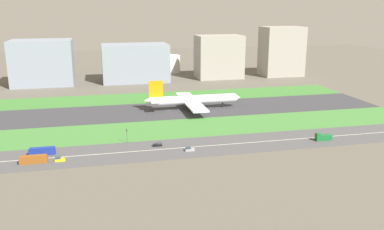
% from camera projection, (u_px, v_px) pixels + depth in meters
% --- Properties ---
extents(ground_plane, '(800.00, 800.00, 0.00)m').
position_uv_depth(ground_plane, '(170.00, 110.00, 263.78)').
color(ground_plane, '#5B564C').
extents(runway, '(280.00, 46.00, 0.10)m').
position_uv_depth(runway, '(170.00, 110.00, 263.77)').
color(runway, '#38383D').
rests_on(runway, ground_plane).
extents(grass_median_north, '(280.00, 36.00, 0.10)m').
position_uv_depth(grass_median_north, '(160.00, 97.00, 302.37)').
color(grass_median_north, '#3D7A33').
rests_on(grass_median_north, ground_plane).
extents(grass_median_south, '(280.00, 36.00, 0.10)m').
position_uv_depth(grass_median_south, '(182.00, 128.00, 225.16)').
color(grass_median_south, '#427F38').
rests_on(grass_median_south, ground_plane).
extents(highway, '(280.00, 28.00, 0.10)m').
position_uv_depth(highway, '(196.00, 147.00, 195.04)').
color(highway, '#4C4C4F').
rests_on(highway, ground_plane).
extents(highway_centerline, '(266.00, 0.50, 0.01)m').
position_uv_depth(highway_centerline, '(196.00, 147.00, 195.02)').
color(highway_centerline, silver).
rests_on(highway_centerline, highway).
extents(airliner, '(65.00, 56.00, 19.70)m').
position_uv_depth(airliner, '(191.00, 100.00, 265.33)').
color(airliner, white).
rests_on(airliner, runway).
extents(car_0, '(4.40, 1.80, 2.00)m').
position_uv_depth(car_0, '(158.00, 144.00, 195.68)').
color(car_0, black).
rests_on(car_0, highway).
extents(car_1, '(4.40, 1.80, 2.00)m').
position_uv_depth(car_1, '(189.00, 149.00, 189.16)').
color(car_1, '#99999E').
rests_on(car_1, highway).
extents(truck_0, '(8.40, 2.50, 4.00)m').
position_uv_depth(truck_0, '(323.00, 137.00, 203.92)').
color(truck_0, '#19662D').
rests_on(truck_0, highway).
extents(bus_1, '(11.60, 2.50, 3.50)m').
position_uv_depth(bus_1, '(33.00, 159.00, 174.05)').
color(bus_1, brown).
rests_on(bus_1, highway).
extents(car_2, '(4.40, 1.80, 2.00)m').
position_uv_depth(car_2, '(59.00, 159.00, 176.58)').
color(car_2, yellow).
rests_on(car_2, highway).
extents(bus_0, '(11.60, 2.50, 3.50)m').
position_uv_depth(bus_0, '(42.00, 151.00, 183.97)').
color(bus_0, navy).
rests_on(bus_0, highway).
extents(traffic_light, '(0.36, 0.50, 7.20)m').
position_uv_depth(traffic_light, '(127.00, 135.00, 199.28)').
color(traffic_light, '#4C4C51').
rests_on(traffic_light, highway).
extents(terminal_building, '(50.46, 35.16, 38.19)m').
position_uv_depth(terminal_building, '(43.00, 63.00, 346.66)').
color(terminal_building, gray).
rests_on(terminal_building, ground_plane).
extents(hangar_building, '(58.20, 34.53, 33.11)m').
position_uv_depth(hangar_building, '(135.00, 63.00, 364.41)').
color(hangar_building, gray).
rests_on(hangar_building, ground_plane).
extents(office_tower, '(42.10, 27.85, 39.66)m').
position_uv_depth(office_tower, '(219.00, 57.00, 380.55)').
color(office_tower, '#9E998E').
rests_on(office_tower, ground_plane).
extents(cargo_warehouse, '(38.40, 27.10, 46.84)m').
position_uv_depth(cargo_warehouse, '(281.00, 51.00, 393.35)').
color(cargo_warehouse, '#9E998E').
rests_on(cargo_warehouse, ground_plane).
extents(fuel_tank_west, '(18.15, 18.15, 14.44)m').
position_uv_depth(fuel_tank_west, '(143.00, 66.00, 411.63)').
color(fuel_tank_west, silver).
rests_on(fuel_tank_west, ground_plane).
extents(fuel_tank_centre, '(25.12, 25.12, 17.15)m').
position_uv_depth(fuel_tank_centre, '(168.00, 64.00, 416.95)').
color(fuel_tank_centre, silver).
rests_on(fuel_tank_centre, ground_plane).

